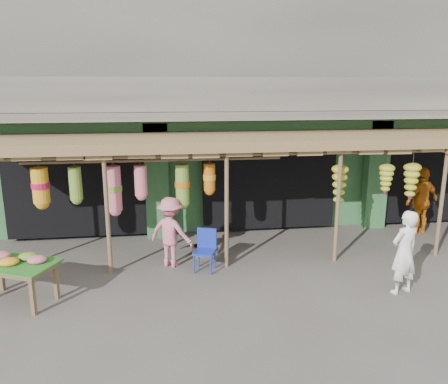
{
  "coord_description": "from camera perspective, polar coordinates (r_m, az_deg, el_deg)",
  "views": [
    {
      "loc": [
        -2.78,
        -9.12,
        3.89
      ],
      "look_at": [
        -1.39,
        1.0,
        1.41
      ],
      "focal_mm": 35.0,
      "sensor_mm": 36.0,
      "label": 1
    }
  ],
  "objects": [
    {
      "name": "basket_right",
      "position": [
        10.49,
        -3.04,
        -7.57
      ],
      "size": [
        0.53,
        0.53,
        0.19
      ],
      "primitive_type": "cylinder",
      "rotation": [
        0.0,
        0.0,
        0.28
      ],
      "color": "#8E6442",
      "rests_on": "ground"
    },
    {
      "name": "basket_mid",
      "position": [
        10.74,
        -26.4,
        -8.53
      ],
      "size": [
        0.65,
        0.65,
        0.2
      ],
      "primitive_type": "cylinder",
      "rotation": [
        0.0,
        0.0,
        -0.34
      ],
      "color": "olive",
      "rests_on": "ground"
    },
    {
      "name": "ground",
      "position": [
        10.3,
        8.56,
        -8.71
      ],
      "size": [
        80.0,
        80.0,
        0.0
      ],
      "primitive_type": "plane",
      "color": "#514C47",
      "rests_on": "ground"
    },
    {
      "name": "person_shopper",
      "position": [
        9.66,
        -6.96,
        -5.21
      ],
      "size": [
        1.17,
        1.02,
        1.57
      ],
      "primitive_type": "imported",
      "rotation": [
        0.0,
        0.0,
        2.6
      ],
      "color": "#CC6C7C",
      "rests_on": "ground"
    },
    {
      "name": "person_vendor",
      "position": [
        12.82,
        24.41,
        -1.06
      ],
      "size": [
        1.14,
        0.72,
        1.81
      ],
      "primitive_type": "imported",
      "rotation": [
        0.0,
        0.0,
        3.42
      ],
      "color": "#C66A12",
      "rests_on": "ground"
    },
    {
      "name": "awning",
      "position": [
        10.35,
        7.14,
        6.23
      ],
      "size": [
        14.0,
        2.7,
        2.79
      ],
      "color": "brown",
      "rests_on": "ground"
    },
    {
      "name": "blue_chair",
      "position": [
        9.5,
        -2.43,
        -7.23
      ],
      "size": [
        0.56,
        0.56,
        0.91
      ],
      "rotation": [
        0.0,
        0.0,
        -0.35
      ],
      "color": "#182B9F",
      "rests_on": "ground"
    },
    {
      "name": "person_front",
      "position": [
        9.03,
        22.48,
        -7.29
      ],
      "size": [
        0.69,
        0.55,
        1.65
      ],
      "primitive_type": "imported",
      "rotation": [
        0.0,
        0.0,
        3.44
      ],
      "color": "white",
      "rests_on": "ground"
    },
    {
      "name": "flower_table",
      "position": [
        8.91,
        -25.58,
        -8.53
      ],
      "size": [
        1.74,
        1.43,
        0.91
      ],
      "rotation": [
        0.0,
        0.0,
        -0.42
      ],
      "color": "brown",
      "rests_on": "ground"
    },
    {
      "name": "building",
      "position": [
        14.27,
        3.5,
        11.53
      ],
      "size": [
        16.4,
        6.8,
        7.0
      ],
      "color": "gray",
      "rests_on": "ground"
    }
  ]
}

